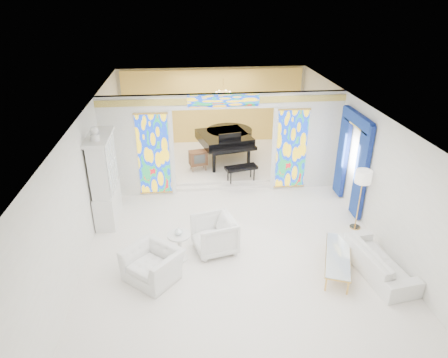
{
  "coord_description": "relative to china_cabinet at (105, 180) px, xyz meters",
  "views": [
    {
      "loc": [
        -1.1,
        -8.92,
        5.65
      ],
      "look_at": [
        -0.16,
        0.2,
        1.24
      ],
      "focal_mm": 32.0,
      "sensor_mm": 36.0,
      "label": 1
    }
  ],
  "objects": [
    {
      "name": "floor",
      "position": [
        3.22,
        -0.6,
        -1.17
      ],
      "size": [
        12.0,
        12.0,
        0.0
      ],
      "primitive_type": "plane",
      "color": "white",
      "rests_on": "ground"
    },
    {
      "name": "ceiling",
      "position": [
        3.22,
        -0.6,
        1.83
      ],
      "size": [
        7.0,
        12.0,
        0.02
      ],
      "primitive_type": "cube",
      "color": "white",
      "rests_on": "wall_back"
    },
    {
      "name": "wall_back",
      "position": [
        3.22,
        5.4,
        0.33
      ],
      "size": [
        7.0,
        0.02,
        3.0
      ],
      "primitive_type": "cube",
      "color": "white",
      "rests_on": "floor"
    },
    {
      "name": "wall_left",
      "position": [
        -0.28,
        -0.6,
        0.33
      ],
      "size": [
        0.02,
        12.0,
        3.0
      ],
      "primitive_type": "cube",
      "color": "white",
      "rests_on": "floor"
    },
    {
      "name": "wall_right",
      "position": [
        6.72,
        -0.6,
        0.33
      ],
      "size": [
        0.02,
        12.0,
        3.0
      ],
      "primitive_type": "cube",
      "color": "white",
      "rests_on": "floor"
    },
    {
      "name": "partition_wall",
      "position": [
        3.22,
        1.4,
        0.48
      ],
      "size": [
        7.0,
        0.22,
        3.0
      ],
      "color": "white",
      "rests_on": "floor"
    },
    {
      "name": "stained_glass_left",
      "position": [
        1.19,
        1.29,
        0.13
      ],
      "size": [
        0.9,
        0.04,
        2.4
      ],
      "primitive_type": "cube",
      "color": "gold",
      "rests_on": "partition_wall"
    },
    {
      "name": "stained_glass_right",
      "position": [
        5.25,
        1.29,
        0.13
      ],
      "size": [
        0.9,
        0.04,
        2.4
      ],
      "primitive_type": "cube",
      "color": "gold",
      "rests_on": "partition_wall"
    },
    {
      "name": "stained_glass_transom",
      "position": [
        3.22,
        1.29,
        1.65
      ],
      "size": [
        2.0,
        0.04,
        0.34
      ],
      "primitive_type": "cube",
      "color": "gold",
      "rests_on": "partition_wall"
    },
    {
      "name": "alcove_platform",
      "position": [
        3.22,
        3.5,
        -1.08
      ],
      "size": [
        6.8,
        3.8,
        0.18
      ],
      "primitive_type": "cube",
      "color": "white",
      "rests_on": "floor"
    },
    {
      "name": "gold_curtain_back",
      "position": [
        3.22,
        5.28,
        0.33
      ],
      "size": [
        6.7,
        0.1,
        2.9
      ],
      "primitive_type": "cube",
      "color": "gold",
      "rests_on": "wall_back"
    },
    {
      "name": "chandelier",
      "position": [
        3.42,
        3.4,
        1.38
      ],
      "size": [
        0.48,
        0.48,
        0.3
      ],
      "primitive_type": "cylinder",
      "color": "gold",
      "rests_on": "ceiling"
    },
    {
      "name": "blue_drapes",
      "position": [
        6.62,
        0.1,
        0.41
      ],
      "size": [
        0.14,
        1.85,
        2.65
      ],
      "color": "navy",
      "rests_on": "wall_right"
    },
    {
      "name": "china_cabinet",
      "position": [
        0.0,
        0.0,
        0.0
      ],
      "size": [
        0.56,
        1.46,
        2.72
      ],
      "color": "silver",
      "rests_on": "floor"
    },
    {
      "name": "armchair_left",
      "position": [
        1.31,
        -2.57,
        -0.82
      ],
      "size": [
        1.44,
        1.43,
        0.71
      ],
      "primitive_type": "imported",
      "rotation": [
        0.0,
        0.0,
        -0.72
      ],
      "color": "white",
      "rests_on": "floor"
    },
    {
      "name": "armchair_right",
      "position": [
        2.69,
        -1.7,
        -0.74
      ],
      "size": [
        1.13,
        1.11,
        0.86
      ],
      "primitive_type": "imported",
      "rotation": [
        0.0,
        0.0,
        -1.33
      ],
      "color": "white",
      "rests_on": "floor"
    },
    {
      "name": "sofa",
      "position": [
        6.17,
        -2.85,
        -0.87
      ],
      "size": [
        1.08,
        2.12,
        0.59
      ],
      "primitive_type": "imported",
      "rotation": [
        0.0,
        0.0,
        1.72
      ],
      "color": "silver",
      "rests_on": "floor"
    },
    {
      "name": "side_table",
      "position": [
        1.88,
        -1.95,
        -0.73
      ],
      "size": [
        0.67,
        0.67,
        0.66
      ],
      "rotation": [
        0.0,
        0.0,
        -0.31
      ],
      "color": "silver",
      "rests_on": "floor"
    },
    {
      "name": "vase",
      "position": [
        1.88,
        -1.95,
        -0.41
      ],
      "size": [
        0.22,
        0.22,
        0.19
      ],
      "primitive_type": "imported",
      "rotation": [
        0.0,
        0.0,
        -0.22
      ],
      "color": "white",
      "rests_on": "side_table"
    },
    {
      "name": "coffee_table",
      "position": [
        5.33,
        -2.67,
        -0.82
      ],
      "size": [
        1.09,
        1.78,
        0.38
      ],
      "rotation": [
        0.0,
        0.0,
        -0.36
      ],
      "color": "white",
      "rests_on": "floor"
    },
    {
      "name": "floor_lamp",
      "position": [
        6.42,
        -1.09,
        0.22
      ],
      "size": [
        0.44,
        0.44,
        1.63
      ],
      "rotation": [
        0.0,
        0.0,
        -0.1
      ],
      "color": "gold",
      "rests_on": "floor"
    },
    {
      "name": "grand_piano",
      "position": [
        3.55,
        3.36,
        -0.17
      ],
      "size": [
        2.15,
        3.3,
        1.22
      ],
      "rotation": [
        0.0,
        0.0,
        0.23
      ],
      "color": "black",
      "rests_on": "alcove_platform"
    },
    {
      "name": "tv_console",
      "position": [
        2.51,
        2.58,
        -0.56
      ],
      "size": [
        0.63,
        0.49,
        0.66
      ],
      "rotation": [
        0.0,
        0.0,
        0.21
      ],
      "color": "brown",
      "rests_on": "alcove_platform"
    }
  ]
}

